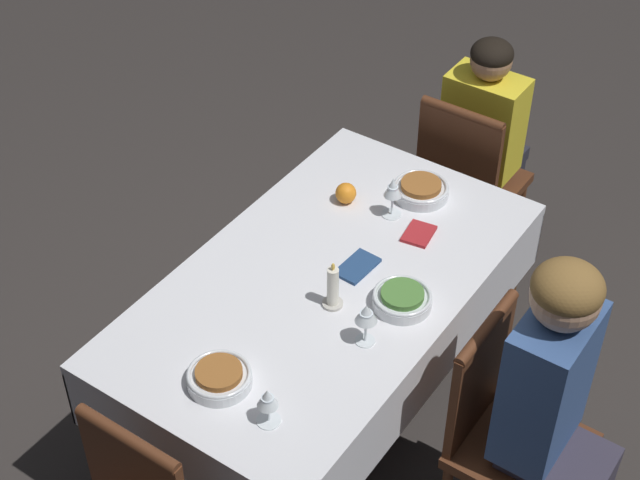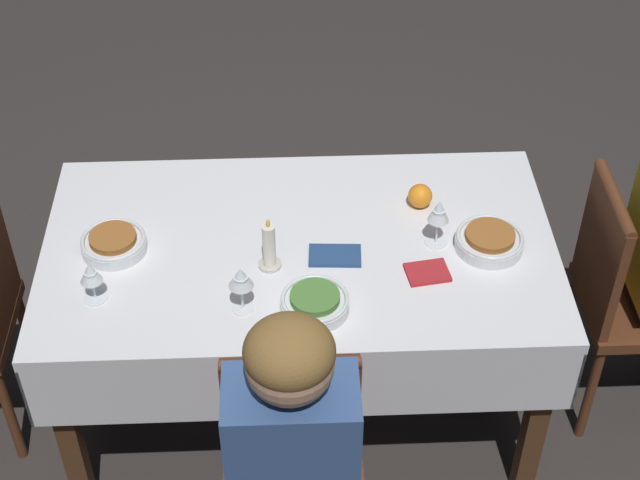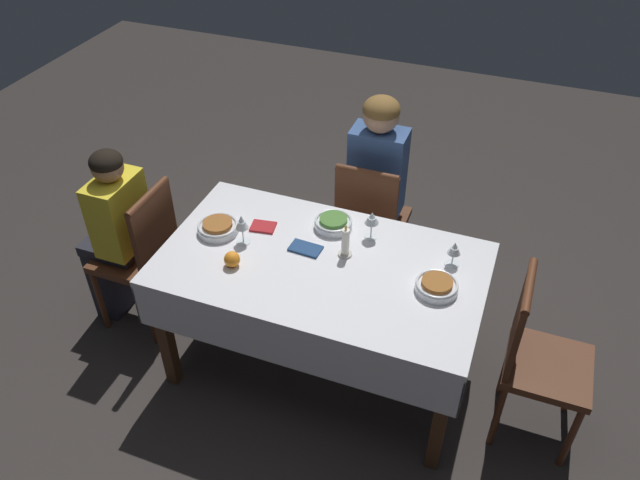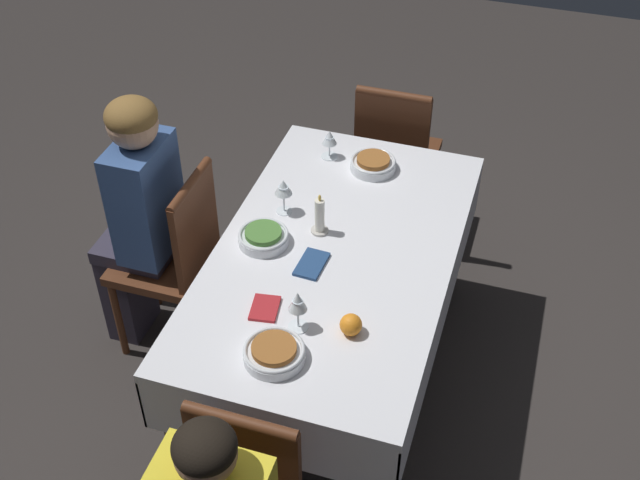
{
  "view_description": "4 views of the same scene",
  "coord_description": "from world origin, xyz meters",
  "views": [
    {
      "loc": [
        1.91,
        1.29,
        2.88
      ],
      "look_at": [
        0.0,
        -0.02,
        0.89
      ],
      "focal_mm": 55.0,
      "sensor_mm": 36.0,
      "label": 1
    },
    {
      "loc": [
        0.03,
        2.13,
        2.64
      ],
      "look_at": [
        -0.06,
        0.06,
        0.8
      ],
      "focal_mm": 55.0,
      "sensor_mm": 36.0,
      "label": 2
    },
    {
      "loc": [
        0.76,
        -2.03,
        2.63
      ],
      "look_at": [
        -0.03,
        0.08,
        0.8
      ],
      "focal_mm": 35.0,
      "sensor_mm": 36.0,
      "label": 3
    },
    {
      "loc": [
        -2.11,
        -0.61,
        2.67
      ],
      "look_at": [
        -0.07,
        0.04,
        0.83
      ],
      "focal_mm": 45.0,
      "sensor_mm": 36.0,
      "label": 4
    }
  ],
  "objects": [
    {
      "name": "wine_glass_north",
      "position": [
        0.16,
        0.25,
        0.85
      ],
      "size": [
        0.07,
        0.07,
        0.15
      ],
      "color": "white",
      "rests_on": "dining_table"
    },
    {
      "name": "dining_table",
      "position": [
        0.0,
        0.0,
        0.64
      ],
      "size": [
        1.5,
        0.86,
        0.73
      ],
      "color": "silver",
      "rests_on": "ground_plane"
    },
    {
      "name": "chair_east",
      "position": [
        1.01,
        0.01,
        0.5
      ],
      "size": [
        0.38,
        0.37,
        0.9
      ],
      "rotation": [
        0.0,
        0.0,
        1.57
      ],
      "color": "#562D19",
      "rests_on": "ground_plane"
    },
    {
      "name": "orange_fruit",
      "position": [
        -0.37,
        -0.17,
        0.77
      ],
      "size": [
        0.07,
        0.07,
        0.07
      ],
      "primitive_type": "sphere",
      "color": "orange",
      "rests_on": "dining_table"
    },
    {
      "name": "wine_glass_east",
      "position": [
        0.57,
        0.2,
        0.82
      ],
      "size": [
        0.07,
        0.07,
        0.13
      ],
      "color": "white",
      "rests_on": "dining_table"
    },
    {
      "name": "napkin_red_folded",
      "position": [
        -0.36,
        0.14,
        0.74
      ],
      "size": [
        0.13,
        0.11,
        0.01
      ],
      "rotation": [
        0.0,
        0.0,
        0.16
      ],
      "color": "#AD2328",
      "rests_on": "dining_table"
    },
    {
      "name": "candle_centerpiece",
      "position": [
        0.09,
        0.09,
        0.8
      ],
      "size": [
        0.07,
        0.07,
        0.17
      ],
      "color": "beige",
      "rests_on": "dining_table"
    },
    {
      "name": "napkin_spare_side",
      "position": [
        -0.1,
        0.06,
        0.74
      ],
      "size": [
        0.16,
        0.1,
        0.01
      ],
      "rotation": [
        0.0,
        0.0,
        -0.06
      ],
      "color": "navy",
      "rests_on": "dining_table"
    },
    {
      "name": "person_adult_denim",
      "position": [
        0.03,
        0.83,
        0.68
      ],
      "size": [
        0.3,
        0.34,
        1.21
      ],
      "rotation": [
        0.0,
        0.0,
        3.14
      ],
      "color": "#383342",
      "rests_on": "ground_plane"
    },
    {
      "name": "bowl_east",
      "position": [
        0.54,
        0.0,
        0.76
      ],
      "size": [
        0.19,
        0.19,
        0.06
      ],
      "color": "silver",
      "rests_on": "dining_table"
    },
    {
      "name": "chair_north",
      "position": [
        0.03,
        0.69,
        0.5
      ],
      "size": [
        0.37,
        0.38,
        0.9
      ],
      "rotation": [
        0.0,
        0.0,
        3.14
      ],
      "color": "#562D19",
      "rests_on": "ground_plane"
    },
    {
      "name": "ground_plane",
      "position": [
        0.0,
        0.0,
        0.0
      ],
      "size": [
        8.0,
        8.0,
        0.0
      ],
      "primitive_type": "plane",
      "color": "#332D2B"
    },
    {
      "name": "bowl_west",
      "position": [
        -0.55,
        0.03,
        0.76
      ],
      "size": [
        0.2,
        0.2,
        0.06
      ],
      "color": "silver",
      "rests_on": "dining_table"
    },
    {
      "name": "wine_glass_west",
      "position": [
        -0.4,
        0.01,
        0.85
      ],
      "size": [
        0.07,
        0.07,
        0.16
      ],
      "color": "white",
      "rests_on": "dining_table"
    },
    {
      "name": "bowl_north",
      "position": [
        -0.04,
        0.27,
        0.76
      ],
      "size": [
        0.19,
        0.19,
        0.06
      ],
      "color": "silver",
      "rests_on": "dining_table"
    }
  ]
}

